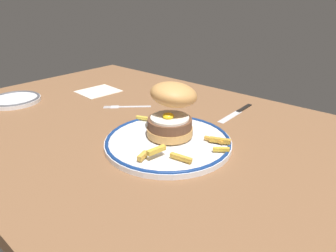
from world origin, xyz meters
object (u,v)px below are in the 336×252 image
at_px(fork, 126,106).
at_px(napkin, 98,91).
at_px(side_plate, 15,100).
at_px(dinner_plate, 168,141).
at_px(knife, 239,111).
at_px(burger, 171,108).

relative_size(fork, napkin, 0.88).
bearing_deg(napkin, fork, -11.99).
distance_m(side_plate, fork, 0.36).
xyz_separation_m(dinner_plate, side_plate, (-0.56, -0.10, -0.00)).
height_order(side_plate, knife, side_plate).
xyz_separation_m(dinner_plate, napkin, (-0.45, 0.14, -0.01)).
bearing_deg(napkin, burger, -14.42).
height_order(burger, side_plate, burger).
bearing_deg(burger, fork, 163.70).
distance_m(burger, napkin, 0.45).
xyz_separation_m(side_plate, napkin, (0.11, 0.24, -0.01)).
bearing_deg(knife, burger, -97.88).
bearing_deg(dinner_plate, burger, 117.43).
bearing_deg(knife, dinner_plate, -94.27).
distance_m(burger, fork, 0.26).
height_order(fork, knife, knife).
xyz_separation_m(side_plate, fork, (0.30, 0.20, -0.01)).
distance_m(dinner_plate, side_plate, 0.57).
bearing_deg(burger, knife, 82.12).
distance_m(side_plate, knife, 0.70).
bearing_deg(dinner_plate, fork, 158.96).
bearing_deg(dinner_plate, knife, 85.73).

